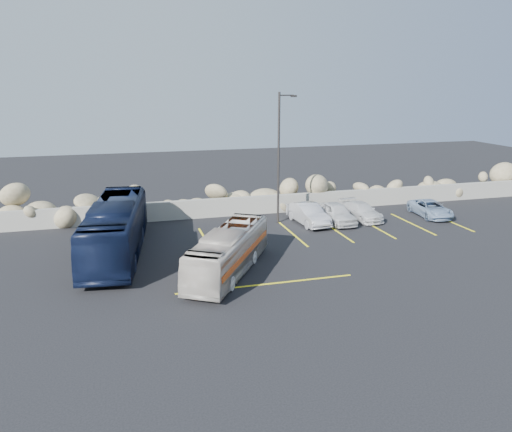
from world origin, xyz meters
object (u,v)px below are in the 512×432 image
object	(u,v)px
lamppost	(279,155)
vintage_bus	(229,251)
car_d	(430,209)
car_b	(308,214)
tour_coach	(116,228)
car_a	(337,213)
car_c	(361,211)

from	to	relation	value
lamppost	vintage_bus	distance (m)	9.51
vintage_bus	car_d	distance (m)	16.24
lamppost	car_b	bearing A→B (deg)	-24.28
car_d	tour_coach	bearing A→B (deg)	-168.02
lamppost	car_b	xyz separation A→B (m)	(1.68, -0.76, -3.66)
vintage_bus	car_a	world-z (taller)	vintage_bus
vintage_bus	car_a	size ratio (longest dim) A/B	2.02
car_b	car_c	world-z (taller)	car_b
vintage_bus	tour_coach	distance (m)	6.37
car_b	car_a	bearing A→B (deg)	-11.76
car_c	car_d	bearing A→B (deg)	-12.91
car_c	car_b	bearing A→B (deg)	176.53
lamppost	vintage_bus	xyz separation A→B (m)	(-4.85, -7.50, -3.26)
tour_coach	car_a	world-z (taller)	tour_coach
car_a	car_c	xyz separation A→B (m)	(1.89, 0.35, -0.10)
lamppost	tour_coach	size ratio (longest dim) A/B	0.80
lamppost	car_c	world-z (taller)	lamppost
tour_coach	car_b	size ratio (longest dim) A/B	2.58
car_d	car_a	bearing A→B (deg)	-176.68
car_d	lamppost	bearing A→B (deg)	178.60
car_a	car_b	bearing A→B (deg)	173.57
lamppost	car_d	xyz separation A→B (m)	(10.09, -1.18, -3.78)
lamppost	car_b	world-z (taller)	lamppost
vintage_bus	car_b	world-z (taller)	vintage_bus
car_b	car_d	xyz separation A→B (m)	(8.41, -0.43, -0.12)
car_a	lamppost	bearing A→B (deg)	164.52
lamppost	car_b	size ratio (longest dim) A/B	2.07
tour_coach	car_a	xyz separation A→B (m)	(13.31, 2.56, -0.76)
car_c	car_d	size ratio (longest dim) A/B	0.98
tour_coach	lamppost	bearing A→B (deg)	27.02
car_a	car_d	xyz separation A→B (m)	(6.60, -0.23, -0.11)
vintage_bus	car_d	size ratio (longest dim) A/B	1.99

